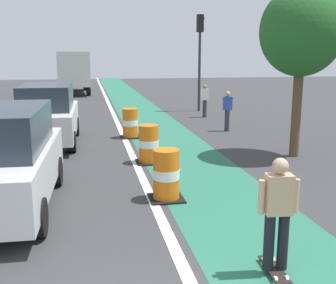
{
  "coord_description": "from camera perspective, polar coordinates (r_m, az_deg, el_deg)",
  "views": [
    {
      "loc": [
        -0.36,
        -3.48,
        3.03
      ],
      "look_at": [
        1.38,
        5.43,
        1.1
      ],
      "focal_mm": 43.96,
      "sensor_mm": 36.0,
      "label": 1
    }
  ],
  "objects": [
    {
      "name": "traffic_barrel_mid",
      "position": [
        11.68,
        -2.69,
        -0.36
      ],
      "size": [
        0.73,
        0.73,
        1.09
      ],
      "color": "orange",
      "rests_on": "ground"
    },
    {
      "name": "street_tree_sidewalk",
      "position": [
        12.8,
        18.03,
        14.3
      ],
      "size": [
        2.4,
        2.4,
        5.0
      ],
      "color": "brown",
      "rests_on": "ground"
    },
    {
      "name": "pedestrian_waiting",
      "position": [
        16.69,
        8.23,
        4.43
      ],
      "size": [
        0.34,
        0.2,
        1.61
      ],
      "color": "#33333D",
      "rests_on": "ground"
    },
    {
      "name": "parked_suv_nearest",
      "position": [
        8.66,
        -21.97,
        -2.21
      ],
      "size": [
        2.04,
        4.66,
        2.04
      ],
      "color": "silver",
      "rests_on": "ground"
    },
    {
      "name": "traffic_barrel_back",
      "position": [
        15.31,
        -5.26,
        2.57
      ],
      "size": [
        0.73,
        0.73,
        1.09
      ],
      "color": "orange",
      "rests_on": "ground"
    },
    {
      "name": "traffic_barrel_front",
      "position": [
        8.72,
        -0.26,
        -4.64
      ],
      "size": [
        0.73,
        0.73,
        1.09
      ],
      "color": "orange",
      "rests_on": "ground"
    },
    {
      "name": "lane_divider_stripe",
      "position": [
        15.82,
        -6.25,
        0.92
      ],
      "size": [
        0.2,
        80.0,
        0.01
      ],
      "primitive_type": "cube",
      "color": "silver",
      "rests_on": "ground"
    },
    {
      "name": "bike_lane_strip",
      "position": [
        16.01,
        -0.89,
        1.12
      ],
      "size": [
        2.5,
        80.0,
        0.01
      ],
      "primitive_type": "cube",
      "color": "#286B51",
      "rests_on": "ground"
    },
    {
      "name": "traffic_light_corner",
      "position": [
        22.55,
        4.45,
        13.18
      ],
      "size": [
        0.41,
        0.32,
        5.1
      ],
      "color": "#2D2D2D",
      "rests_on": "ground"
    },
    {
      "name": "parked_suv_second",
      "position": [
        14.68,
        -16.31,
        3.72
      ],
      "size": [
        1.97,
        4.63,
        2.04
      ],
      "color": "silver",
      "rests_on": "ground"
    },
    {
      "name": "skateboarder_on_lane",
      "position": [
        5.9,
        14.96,
        -9.49
      ],
      "size": [
        0.57,
        0.82,
        1.69
      ],
      "color": "black",
      "rests_on": "ground"
    },
    {
      "name": "delivery_truck_down_block",
      "position": [
        33.92,
        -13.05,
        9.72
      ],
      "size": [
        2.67,
        7.7,
        3.23
      ],
      "color": "beige",
      "rests_on": "ground"
    },
    {
      "name": "pedestrian_crossing",
      "position": [
        20.31,
        5.13,
        5.85
      ],
      "size": [
        0.34,
        0.2,
        1.61
      ],
      "color": "#33333D",
      "rests_on": "ground"
    }
  ]
}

